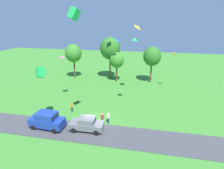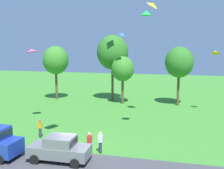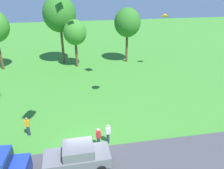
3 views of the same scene
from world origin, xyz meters
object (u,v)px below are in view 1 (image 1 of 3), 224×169
at_px(person_beside_suv, 72,107).
at_px(tree_center_back, 110,48).
at_px(kite_diamond_topmost, 117,40).
at_px(tree_far_right, 73,53).
at_px(car_sedan_mid_row, 87,124).
at_px(kite_diamond_over_trees, 138,27).
at_px(kite_delta_trailing_tail, 175,53).
at_px(person_watching_sky, 102,118).
at_px(car_suv_by_flagpole, 47,120).
at_px(kite_box_high_right, 40,72).
at_px(tree_lone_near, 117,60).
at_px(person_on_lawn, 108,118).
at_px(kite_box_low_drifter, 74,14).
at_px(tree_right_of_center, 152,56).
at_px(kite_diamond_high_left, 62,57).
at_px(kite_delta_mid_center, 135,39).

bearing_deg(person_beside_suv, tree_center_back, 81.94).
relative_size(person_beside_suv, kite_diamond_topmost, 2.09).
relative_size(person_beside_suv, tree_far_right, 0.21).
distance_m(car_sedan_mid_row, kite_diamond_over_trees, 17.53).
bearing_deg(kite_diamond_over_trees, kite_delta_trailing_tail, 34.32).
bearing_deg(person_watching_sky, car_suv_by_flagpole, -161.62).
relative_size(kite_box_high_right, kite_diamond_over_trees, 1.19).
relative_size(person_beside_suv, tree_lone_near, 0.25).
xyz_separation_m(person_beside_suv, person_on_lawn, (6.31, -2.11, 0.00)).
xyz_separation_m(person_on_lawn, tree_far_right, (-12.48, 18.48, 5.23)).
bearing_deg(person_on_lawn, kite_box_low_drifter, -151.27).
xyz_separation_m(tree_right_of_center, kite_diamond_high_left, (-15.26, -12.38, 1.76)).
relative_size(kite_box_high_right, kite_delta_mid_center, 1.29).
distance_m(person_on_lawn, tree_far_right, 22.90).
bearing_deg(car_sedan_mid_row, person_watching_sky, 48.46).
bearing_deg(kite_diamond_topmost, car_suv_by_flagpole, -109.18).
distance_m(person_on_lawn, tree_right_of_center, 20.23).
xyz_separation_m(tree_right_of_center, kite_diamond_over_trees, (-2.94, -8.72, 6.52)).
height_order(car_sedan_mid_row, tree_far_right, tree_far_right).
height_order(car_suv_by_flagpole, tree_far_right, tree_far_right).
relative_size(kite_box_high_right, kite_box_low_drifter, 1.07).
relative_size(person_beside_suv, person_watching_sky, 1.00).
bearing_deg(kite_box_low_drifter, kite_box_high_right, 175.52).
relative_size(kite_delta_trailing_tail, kite_diamond_high_left, 0.95).
height_order(car_suv_by_flagpole, car_sedan_mid_row, car_suv_by_flagpole).
bearing_deg(car_suv_by_flagpole, person_beside_suv, 73.12).
height_order(person_beside_suv, kite_box_high_right, kite_box_high_right).
height_order(kite_box_low_drifter, kite_diamond_topmost, kite_box_low_drifter).
bearing_deg(tree_right_of_center, person_watching_sky, -109.52).
xyz_separation_m(kite_box_high_right, kite_diamond_topmost, (7.08, 16.87, 2.47)).
height_order(tree_far_right, kite_diamond_high_left, tree_far_right).
height_order(tree_lone_near, kite_diamond_high_left, kite_diamond_high_left).
height_order(person_on_lawn, tree_lone_near, tree_lone_near).
relative_size(tree_lone_near, kite_delta_mid_center, 7.11).
relative_size(tree_right_of_center, kite_delta_trailing_tail, 8.63).
height_order(car_sedan_mid_row, kite_box_high_right, kite_box_high_right).
bearing_deg(car_sedan_mid_row, kite_diamond_over_trees, 65.87).
bearing_deg(car_sedan_mid_row, car_suv_by_flagpole, -174.81).
relative_size(car_sedan_mid_row, kite_diamond_high_left, 4.43).
xyz_separation_m(car_sedan_mid_row, kite_diamond_high_left, (-6.92, 8.40, 6.76)).
distance_m(tree_right_of_center, kite_diamond_high_left, 19.73).
bearing_deg(car_suv_by_flagpole, tree_right_of_center, 57.23).
height_order(kite_diamond_topmost, kite_diamond_over_trees, kite_diamond_over_trees).
height_order(tree_lone_near, kite_diamond_topmost, kite_diamond_topmost).
bearing_deg(car_sedan_mid_row, tree_lone_near, 88.37).
relative_size(person_watching_sky, kite_diamond_topmost, 2.09).
distance_m(person_watching_sky, kite_diamond_topmost, 18.20).
xyz_separation_m(kite_diamond_topmost, kite_diamond_over_trees, (4.44, -5.59, 2.71)).
distance_m(person_watching_sky, kite_diamond_high_left, 12.81).
height_order(tree_far_right, tree_center_back, tree_center_back).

